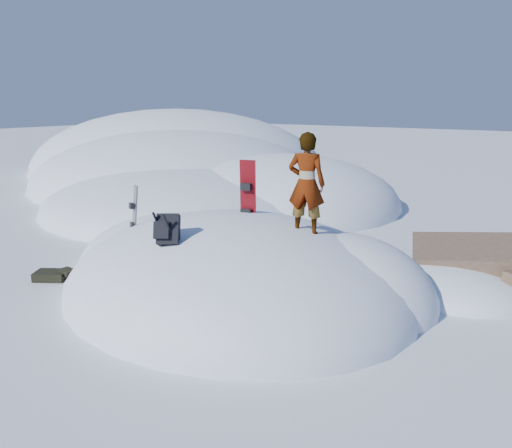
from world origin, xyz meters
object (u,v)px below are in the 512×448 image
Objects in this scene: snowboard_dark at (134,218)px; person at (306,184)px; snowboard_red at (248,202)px; backpack at (167,230)px.

person is (3.48, 0.87, 0.90)m from snowboard_dark.
backpack is at bearing -108.31° from snowboard_red.
backpack is at bearing 32.71° from person.
snowboard_red is 2.08m from backpack.
snowboard_dark is 2.10m from backpack.
backpack is 0.34× the size of person.
snowboard_red is 0.96× the size of person.
person reaches higher than snowboard_dark.
person is at bearing -24.33° from snowboard_red.
person reaches higher than backpack.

